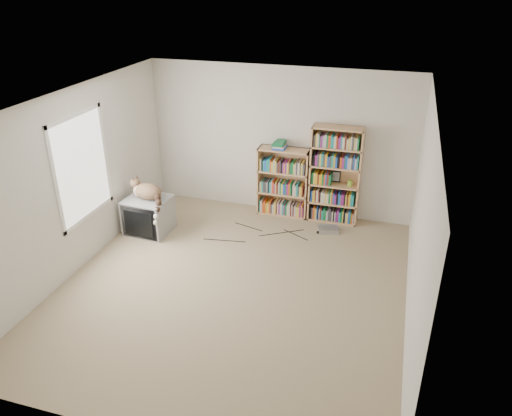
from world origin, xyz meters
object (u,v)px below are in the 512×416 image
(bookcase_short, at_px, (283,184))
(bookcase_tall, at_px, (335,177))
(dvd_player, at_px, (328,230))
(cat, at_px, (149,195))
(crt_tv, at_px, (149,215))

(bookcase_short, bearing_deg, bookcase_tall, -0.16)
(dvd_player, bearing_deg, cat, -179.01)
(cat, relative_size, bookcase_short, 0.57)
(bookcase_tall, height_order, bookcase_short, bookcase_tall)
(bookcase_tall, distance_m, bookcase_short, 0.90)
(cat, xyz_separation_m, bookcase_tall, (2.71, 1.30, 0.11))
(crt_tv, distance_m, bookcase_short, 2.30)
(cat, distance_m, bookcase_tall, 3.01)
(cat, relative_size, dvd_player, 2.10)
(crt_tv, xyz_separation_m, bookcase_tall, (2.78, 1.26, 0.49))
(dvd_player, bearing_deg, crt_tv, 179.83)
(bookcase_short, relative_size, dvd_player, 3.70)
(bookcase_tall, relative_size, bookcase_short, 1.38)
(bookcase_tall, xyz_separation_m, dvd_player, (0.01, -0.45, -0.75))
(crt_tv, height_order, cat, cat)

